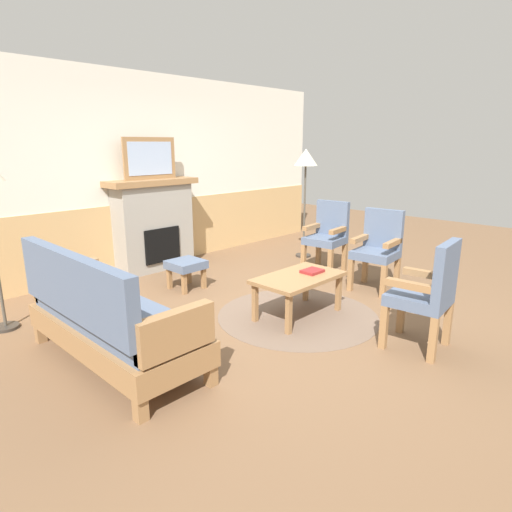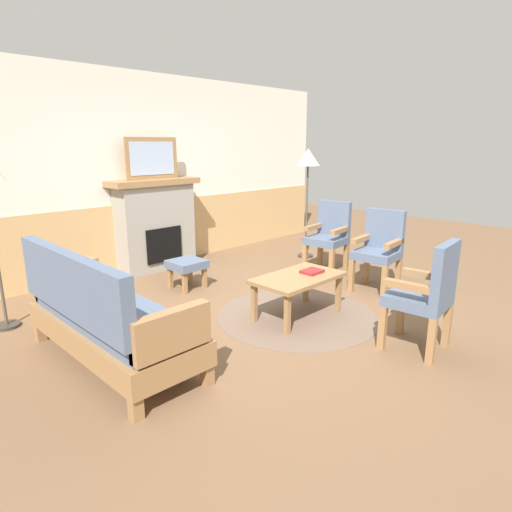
# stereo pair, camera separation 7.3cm
# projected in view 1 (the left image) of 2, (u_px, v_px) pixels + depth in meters

# --- Properties ---
(ground_plane) EXTENTS (14.00, 14.00, 0.00)m
(ground_plane) POSITION_uv_depth(u_px,v_px,m) (279.00, 311.00, 4.70)
(ground_plane) COLOR brown
(wall_back) EXTENTS (7.20, 0.14, 2.70)m
(wall_back) POSITION_uv_depth(u_px,v_px,m) (141.00, 176.00, 6.11)
(wall_back) COLOR silver
(wall_back) RESTS_ON ground_plane
(fireplace) EXTENTS (1.30, 0.44, 1.28)m
(fireplace) POSITION_uv_depth(u_px,v_px,m) (154.00, 224.00, 6.11)
(fireplace) COLOR gray
(fireplace) RESTS_ON ground_plane
(framed_picture) EXTENTS (0.80, 0.04, 0.56)m
(framed_picture) POSITION_uv_depth(u_px,v_px,m) (150.00, 158.00, 5.88)
(framed_picture) COLOR olive
(framed_picture) RESTS_ON fireplace
(couch) EXTENTS (0.70, 1.80, 0.98)m
(couch) POSITION_uv_depth(u_px,v_px,m) (108.00, 318.00, 3.48)
(couch) COLOR olive
(couch) RESTS_ON ground_plane
(coffee_table) EXTENTS (0.96, 0.56, 0.44)m
(coffee_table) POSITION_uv_depth(u_px,v_px,m) (299.00, 281.00, 4.47)
(coffee_table) COLOR olive
(coffee_table) RESTS_ON ground_plane
(round_rug) EXTENTS (1.69, 1.69, 0.01)m
(round_rug) POSITION_uv_depth(u_px,v_px,m) (298.00, 315.00, 4.57)
(round_rug) COLOR brown
(round_rug) RESTS_ON ground_plane
(book_on_table) EXTENTS (0.22, 0.18, 0.03)m
(book_on_table) POSITION_uv_depth(u_px,v_px,m) (312.00, 271.00, 4.56)
(book_on_table) COLOR maroon
(book_on_table) RESTS_ON coffee_table
(footstool) EXTENTS (0.40, 0.40, 0.36)m
(footstool) POSITION_uv_depth(u_px,v_px,m) (186.00, 266.00, 5.35)
(footstool) COLOR olive
(footstool) RESTS_ON ground_plane
(armchair_near_fireplace) EXTENTS (0.53, 0.53, 0.98)m
(armchair_near_fireplace) POSITION_uv_depth(u_px,v_px,m) (328.00, 233.00, 6.06)
(armchair_near_fireplace) COLOR olive
(armchair_near_fireplace) RESTS_ON ground_plane
(armchair_by_window_left) EXTENTS (0.52, 0.52, 0.98)m
(armchair_by_window_left) POSITION_uv_depth(u_px,v_px,m) (378.00, 246.00, 5.30)
(armchair_by_window_left) COLOR olive
(armchair_by_window_left) RESTS_ON ground_plane
(armchair_front_left) EXTENTS (0.52, 0.52, 0.98)m
(armchair_front_left) POSITION_uv_depth(u_px,v_px,m) (428.00, 291.00, 3.71)
(armchair_front_left) COLOR olive
(armchair_front_left) RESTS_ON ground_plane
(floor_lamp_by_chairs) EXTENTS (0.36, 0.36, 1.68)m
(floor_lamp_by_chairs) POSITION_uv_depth(u_px,v_px,m) (306.00, 164.00, 6.59)
(floor_lamp_by_chairs) COLOR #332D28
(floor_lamp_by_chairs) RESTS_ON ground_plane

